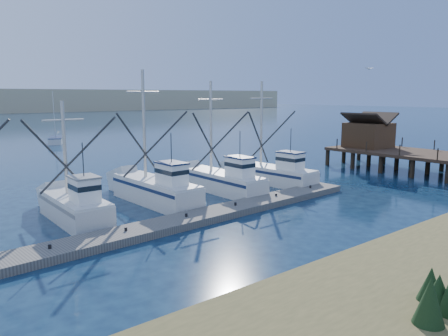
{
  "coord_description": "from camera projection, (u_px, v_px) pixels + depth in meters",
  "views": [
    {
      "loc": [
        -19.58,
        -14.45,
        7.53
      ],
      "look_at": [
        -1.49,
        8.0,
        2.69
      ],
      "focal_mm": 35.0,
      "sensor_mm": 36.0,
      "label": 1
    }
  ],
  "objects": [
    {
      "name": "floating_dock",
      "position": [
        158.0,
        227.0,
        24.39
      ],
      "size": [
        32.93,
        4.11,
        0.44
      ],
      "primitive_type": "cube",
      "rotation": [
        0.0,
        0.0,
        0.06
      ],
      "color": "#68645D",
      "rests_on": "ground"
    },
    {
      "name": "timber_pier",
      "position": [
        399.0,
        145.0,
        43.82
      ],
      "size": [
        7.0,
        20.0,
        8.0
      ],
      "color": "black",
      "rests_on": "ground"
    },
    {
      "name": "sailboat_near",
      "position": [
        56.0,
        140.0,
        68.5
      ],
      "size": [
        3.83,
        5.69,
        8.1
      ],
      "rotation": [
        0.0,
        0.0,
        -0.4
      ],
      "color": "silver",
      "rests_on": "ground"
    },
    {
      "name": "trawler_fleet",
      "position": [
        104.0,
        199.0,
        27.81
      ],
      "size": [
        31.83,
        9.61,
        9.67
      ],
      "color": "silver",
      "rests_on": "ground"
    },
    {
      "name": "ground",
      "position": [
        334.0,
        231.0,
        24.45
      ],
      "size": [
        500.0,
        500.0,
        0.0
      ],
      "primitive_type": "plane",
      "color": "#0B1B32",
      "rests_on": "ground"
    },
    {
      "name": "flying_gull",
      "position": [
        369.0,
        68.0,
        37.01
      ],
      "size": [
        1.12,
        0.2,
        0.2
      ],
      "color": "white",
      "rests_on": "ground"
    }
  ]
}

